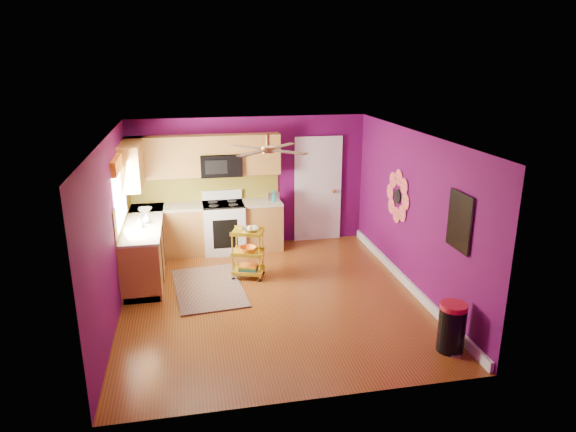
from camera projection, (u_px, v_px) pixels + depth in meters
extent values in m
plane|color=#66300F|center=(272.00, 298.00, 7.92)|extent=(5.00, 5.00, 0.00)
cube|color=#56094B|center=(250.00, 182.00, 9.89)|extent=(4.50, 0.04, 2.50)
cube|color=#56094B|center=(311.00, 295.00, 5.21)|extent=(4.50, 0.04, 2.50)
cube|color=#56094B|center=(111.00, 231.00, 7.13)|extent=(0.04, 5.00, 2.50)
cube|color=#56094B|center=(414.00, 213.00, 7.97)|extent=(0.04, 5.00, 2.50)
cube|color=silver|center=(270.00, 136.00, 7.18)|extent=(4.50, 5.00, 0.04)
cube|color=white|center=(407.00, 282.00, 8.31)|extent=(0.05, 4.90, 0.14)
cube|color=#956128|center=(145.00, 249.00, 8.69)|extent=(0.60, 2.30, 0.90)
cube|color=#956128|center=(208.00, 229.00, 9.69)|extent=(2.80, 0.60, 0.90)
cube|color=beige|center=(143.00, 223.00, 8.55)|extent=(0.63, 2.30, 0.04)
cube|color=beige|center=(207.00, 205.00, 9.55)|extent=(2.80, 0.63, 0.04)
cube|color=black|center=(147.00, 271.00, 8.81)|extent=(0.54, 2.30, 0.10)
cube|color=black|center=(209.00, 249.00, 9.81)|extent=(2.80, 0.54, 0.10)
cube|color=white|center=(224.00, 228.00, 9.72)|extent=(0.76, 0.66, 0.92)
cube|color=black|center=(223.00, 204.00, 9.58)|extent=(0.76, 0.62, 0.03)
cube|color=white|center=(222.00, 195.00, 9.80)|extent=(0.76, 0.06, 0.18)
cube|color=black|center=(225.00, 234.00, 9.41)|extent=(0.45, 0.02, 0.55)
cube|color=#956128|center=(163.00, 157.00, 9.27)|extent=(1.32, 0.33, 0.75)
cube|color=#956128|center=(260.00, 154.00, 9.60)|extent=(0.72, 0.33, 0.75)
cube|color=#956128|center=(220.00, 144.00, 9.40)|extent=(0.76, 0.33, 0.34)
cube|color=#956128|center=(132.00, 164.00, 8.72)|extent=(0.33, 1.30, 0.75)
cube|color=black|center=(221.00, 165.00, 9.48)|extent=(0.76, 0.38, 0.40)
cube|color=brown|center=(205.00, 187.00, 9.74)|extent=(2.80, 0.01, 0.51)
cube|color=brown|center=(123.00, 208.00, 8.42)|extent=(0.01, 2.30, 0.51)
cube|color=white|center=(119.00, 191.00, 8.03)|extent=(0.03, 1.20, 1.00)
cube|color=orange|center=(118.00, 162.00, 7.90)|extent=(0.08, 1.35, 0.22)
cube|color=white|center=(318.00, 190.00, 10.18)|extent=(0.85, 0.04, 2.05)
cube|color=white|center=(318.00, 191.00, 10.17)|extent=(0.95, 0.02, 2.15)
sphere|color=#BF8C3F|center=(334.00, 191.00, 10.20)|extent=(0.07, 0.07, 0.07)
cylinder|color=black|center=(398.00, 196.00, 8.50)|extent=(0.01, 0.24, 0.24)
cube|color=#19A5A1|center=(460.00, 222.00, 6.56)|extent=(0.03, 0.52, 0.72)
cube|color=black|center=(459.00, 222.00, 6.56)|extent=(0.01, 0.56, 0.76)
cylinder|color=#BF8C3F|center=(268.00, 140.00, 7.39)|extent=(0.06, 0.06, 0.16)
cylinder|color=#BF8C3F|center=(268.00, 149.00, 7.43)|extent=(0.20, 0.20, 0.08)
cube|color=#4C2D19|center=(283.00, 146.00, 7.73)|extent=(0.47, 0.47, 0.01)
cube|color=#4C2D19|center=(247.00, 147.00, 7.63)|extent=(0.47, 0.47, 0.01)
cube|color=#4C2D19|center=(252.00, 153.00, 7.13)|extent=(0.47, 0.47, 0.01)
cube|color=#4C2D19|center=(290.00, 152.00, 7.23)|extent=(0.47, 0.47, 0.01)
cube|color=black|center=(209.00, 287.00, 8.26)|extent=(1.20, 1.79, 0.02)
cylinder|color=gold|center=(233.00, 256.00, 8.42)|extent=(0.02, 0.02, 0.78)
cylinder|color=gold|center=(260.00, 258.00, 8.37)|extent=(0.02, 0.02, 0.78)
cylinder|color=gold|center=(237.00, 250.00, 8.72)|extent=(0.02, 0.02, 0.78)
cylinder|color=gold|center=(263.00, 251.00, 8.67)|extent=(0.02, 0.02, 0.78)
sphere|color=black|center=(233.00, 279.00, 8.54)|extent=(0.06, 0.06, 0.06)
sphere|color=black|center=(260.00, 280.00, 8.49)|extent=(0.06, 0.06, 0.06)
sphere|color=black|center=(237.00, 271.00, 8.84)|extent=(0.06, 0.06, 0.06)
sphere|color=black|center=(263.00, 273.00, 8.78)|extent=(0.06, 0.06, 0.06)
cube|color=gold|center=(247.00, 232.00, 8.43)|extent=(0.60, 0.51, 0.03)
cube|color=gold|center=(248.00, 253.00, 8.54)|extent=(0.60, 0.51, 0.03)
cube|color=gold|center=(248.00, 271.00, 8.64)|extent=(0.60, 0.51, 0.03)
imported|color=beige|center=(250.00, 230.00, 8.41)|extent=(0.35, 0.35, 0.07)
sphere|color=yellow|center=(250.00, 229.00, 8.41)|extent=(0.09, 0.09, 0.09)
imported|color=orange|center=(248.00, 249.00, 8.52)|extent=(0.36, 0.36, 0.09)
cube|color=navy|center=(248.00, 269.00, 8.63)|extent=(0.35, 0.30, 0.04)
cube|color=#267233|center=(248.00, 267.00, 8.62)|extent=(0.35, 0.30, 0.03)
cube|color=orange|center=(248.00, 266.00, 8.61)|extent=(0.35, 0.30, 0.03)
cylinder|color=black|center=(451.00, 330.00, 6.44)|extent=(0.42, 0.42, 0.58)
cylinder|color=red|center=(454.00, 307.00, 6.34)|extent=(0.34, 0.34, 0.07)
cube|color=beige|center=(456.00, 356.00, 6.36)|extent=(0.13, 0.09, 0.03)
cylinder|color=#16AB9A|center=(273.00, 197.00, 9.74)|extent=(0.18, 0.18, 0.16)
sphere|color=#16AB9A|center=(273.00, 192.00, 9.71)|extent=(0.06, 0.06, 0.06)
cube|color=beige|center=(273.00, 196.00, 9.72)|extent=(0.22, 0.15, 0.18)
imported|color=#EA3F72|center=(139.00, 223.00, 8.20)|extent=(0.08, 0.08, 0.17)
imported|color=white|center=(147.00, 219.00, 8.43)|extent=(0.12, 0.12, 0.16)
imported|color=white|center=(145.00, 210.00, 9.09)|extent=(0.24, 0.24, 0.06)
imported|color=white|center=(140.00, 225.00, 8.23)|extent=(0.12, 0.12, 0.09)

